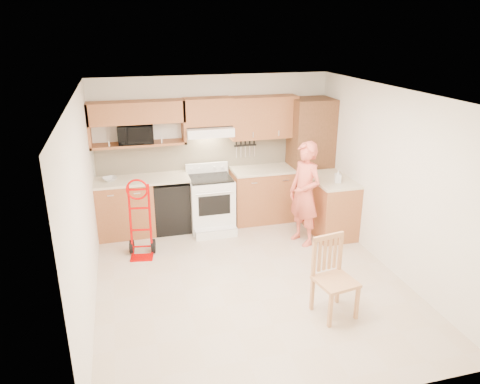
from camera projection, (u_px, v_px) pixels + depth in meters
name	position (u px, v px, depth m)	size (l,w,h in m)	color
floor	(249.00, 281.00, 6.15)	(4.00, 4.50, 0.02)	#C2AF98
ceiling	(251.00, 93.00, 5.28)	(4.00, 4.50, 0.02)	white
wall_back	(214.00, 150.00, 7.76)	(4.00, 0.02, 2.50)	beige
wall_front	(328.00, 288.00, 3.66)	(4.00, 0.02, 2.50)	beige
wall_left	(83.00, 210.00, 5.23)	(0.02, 4.50, 2.50)	beige
wall_right	(391.00, 181.00, 6.20)	(0.02, 4.50, 2.50)	beige
backsplash	(214.00, 153.00, 7.76)	(3.92, 0.03, 0.55)	beige
lower_cab_left	(125.00, 208.00, 7.38)	(0.90, 0.60, 0.90)	#915A37
dishwasher	(171.00, 205.00, 7.57)	(0.60, 0.60, 0.85)	black
lower_cab_right	(264.00, 195.00, 7.96)	(1.14, 0.60, 0.90)	#915A37
countertop_left	(142.00, 179.00, 7.29)	(1.50, 0.63, 0.04)	beige
countertop_right	(265.00, 169.00, 7.80)	(1.14, 0.63, 0.04)	beige
cab_return_right	(330.00, 207.00, 7.44)	(0.60, 1.00, 0.90)	#915A37
countertop_return	(332.00, 180.00, 7.28)	(0.63, 1.00, 0.04)	beige
pantry_tall	(310.00, 159.00, 7.95)	(0.70, 0.60, 2.10)	brown
upper_cab_left	(136.00, 112.00, 7.05)	(1.50, 0.33, 0.34)	#915A37
upper_shelf_mw	(139.00, 144.00, 7.22)	(1.50, 0.33, 0.04)	#915A37
upper_cab_center	(208.00, 111.00, 7.34)	(0.76, 0.33, 0.44)	#915A37
upper_cab_right	(263.00, 117.00, 7.61)	(1.14, 0.33, 0.70)	#915A37
range_hood	(209.00, 131.00, 7.38)	(0.76, 0.46, 0.14)	white
knife_strip	(245.00, 149.00, 7.85)	(0.40, 0.05, 0.29)	black
microwave	(136.00, 134.00, 7.16)	(0.55, 0.37, 0.30)	black
range	(211.00, 199.00, 7.53)	(0.72, 0.95, 1.06)	white
person	(305.00, 194.00, 6.96)	(0.60, 0.39, 1.63)	#D95D48
hand_truck	(140.00, 222.00, 6.62)	(0.43, 0.39, 1.09)	#C00100
dining_chair	(336.00, 279.00, 5.27)	(0.43, 0.47, 0.96)	tan
soap_bottle	(338.00, 176.00, 7.06)	(0.09, 0.09, 0.20)	white
bowl	(110.00, 179.00, 7.16)	(0.22, 0.22, 0.05)	white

